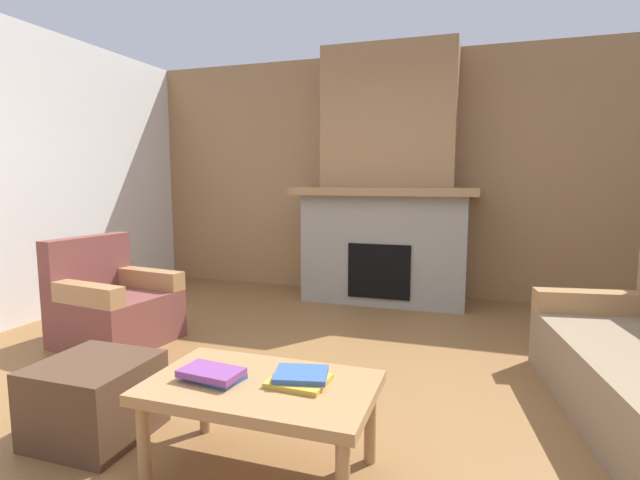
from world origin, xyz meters
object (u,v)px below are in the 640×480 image
fireplace (387,193)px  coffee_table (261,394)px  armchair (113,306)px  ottoman (95,399)px

fireplace → coffee_table: size_ratio=2.70×
armchair → ottoman: size_ratio=1.64×
fireplace → armchair: 2.91m
fireplace → armchair: size_ratio=3.16×
armchair → ottoman: (0.95, -1.21, -0.09)m
fireplace → coffee_table: fireplace is taller
coffee_table → ottoman: 0.96m
coffee_table → ottoman: size_ratio=1.92×
ottoman → armchair: bearing=128.1°
armchair → coffee_table: (1.90, -1.23, 0.08)m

